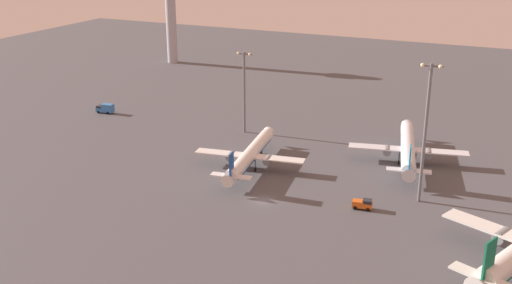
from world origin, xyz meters
TOP-DOWN VIEW (x-y plane):
  - ground_plane at (0.00, 0.00)m, footprint 416.00×416.00m
  - control_tower at (-94.56, 114.18)m, footprint 8.00×8.00m
  - airplane_taxiway_distant at (-10.85, 16.25)m, footprint 27.88×35.68m
  - airplane_near_gate at (23.83, 36.52)m, footprint 29.72×37.94m
  - catering_truck at (-73.09, 39.47)m, footprint 5.85×2.89m
  - baggage_tractor at (21.03, 5.16)m, footprint 4.40×2.59m
  - apron_light_east at (-24.31, 40.97)m, footprint 4.80×0.90m
  - apron_light_west at (31.13, 14.18)m, footprint 4.80×0.90m

SIDE VIEW (x-z plane):
  - ground_plane at x=0.00m, z-range 0.00..0.00m
  - baggage_tractor at x=21.03m, z-range 0.05..2.30m
  - catering_truck at x=-73.09m, z-range 0.05..3.10m
  - airplane_taxiway_distant at x=-10.85m, z-range -1.12..8.05m
  - airplane_near_gate at x=23.83m, z-range -1.20..8.61m
  - apron_light_east at x=-24.31m, z-range 1.81..25.48m
  - apron_light_west at x=31.13m, z-range 1.90..32.68m
  - control_tower at x=-94.56m, z-range 3.04..42.60m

